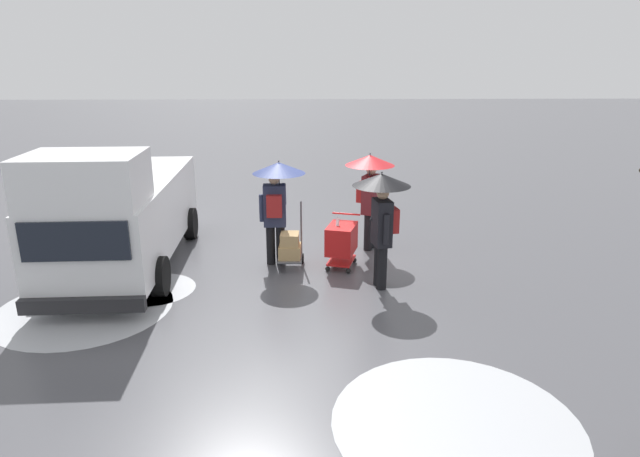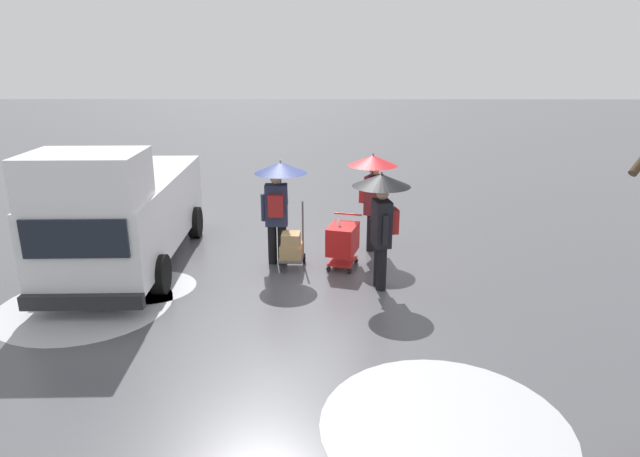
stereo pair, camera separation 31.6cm
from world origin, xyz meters
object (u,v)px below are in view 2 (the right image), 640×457
at_px(shopping_cart_vendor, 343,240).
at_px(pedestrian_white_side, 382,204).
at_px(pedestrian_black_side, 279,189).
at_px(cargo_van_parked_right, 124,210).
at_px(pedestrian_pink_side, 373,180).
at_px(hand_dolly_boxes, 291,247).

bearing_deg(shopping_cart_vendor, pedestrian_white_side, 124.06).
bearing_deg(shopping_cart_vendor, pedestrian_black_side, -9.09).
xyz_separation_m(cargo_van_parked_right, shopping_cart_vendor, (-4.32, 0.02, -0.61)).
distance_m(pedestrian_pink_side, pedestrian_black_side, 2.11).
height_order(cargo_van_parked_right, pedestrian_pink_side, cargo_van_parked_right).
xyz_separation_m(pedestrian_pink_side, pedestrian_black_side, (1.93, 0.83, 0.00)).
bearing_deg(hand_dolly_boxes, cargo_van_parked_right, -0.92).
bearing_deg(pedestrian_pink_side, hand_dolly_boxes, 32.28).
bearing_deg(pedestrian_pink_side, shopping_cart_vendor, 57.61).
distance_m(cargo_van_parked_right, shopping_cart_vendor, 4.37).
xyz_separation_m(shopping_cart_vendor, pedestrian_white_side, (-0.65, 0.96, 1.00)).
bearing_deg(pedestrian_black_side, cargo_van_parked_right, 3.39).
relative_size(cargo_van_parked_right, hand_dolly_boxes, 4.11).
distance_m(shopping_cart_vendor, pedestrian_pink_side, 1.58).
distance_m(hand_dolly_boxes, pedestrian_pink_side, 2.30).
distance_m(shopping_cart_vendor, hand_dolly_boxes, 1.04).
xyz_separation_m(hand_dolly_boxes, pedestrian_pink_side, (-1.69, -1.07, 1.13)).
relative_size(hand_dolly_boxes, pedestrian_white_side, 0.61).
bearing_deg(pedestrian_white_side, cargo_van_parked_right, -11.22).
relative_size(hand_dolly_boxes, pedestrian_black_side, 0.61).
distance_m(cargo_van_parked_right, pedestrian_white_side, 5.09).
relative_size(shopping_cart_vendor, pedestrian_black_side, 0.49).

